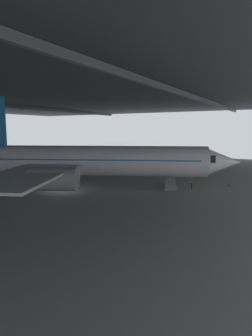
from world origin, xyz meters
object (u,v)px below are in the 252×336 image
airplane_main (89,161)px  boarding_stairs (170,182)px  crew_worker_by_stairs (192,182)px  traffic_cone_orange (229,184)px

airplane_main → boarding_stairs: 11.41m
airplane_main → boarding_stairs: airplane_main is taller
crew_worker_by_stairs → boarding_stairs: bearing=102.4°
crew_worker_by_stairs → traffic_cone_orange: size_ratio=2.74×
boarding_stairs → airplane_main: bearing=118.5°
traffic_cone_orange → crew_worker_by_stairs: bearing=137.4°
airplane_main → boarding_stairs: size_ratio=7.79×
traffic_cone_orange → boarding_stairs: bearing=125.9°
airplane_main → boarding_stairs: (5.26, -9.71, -2.87)m
traffic_cone_orange → airplane_main: bearing=121.7°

